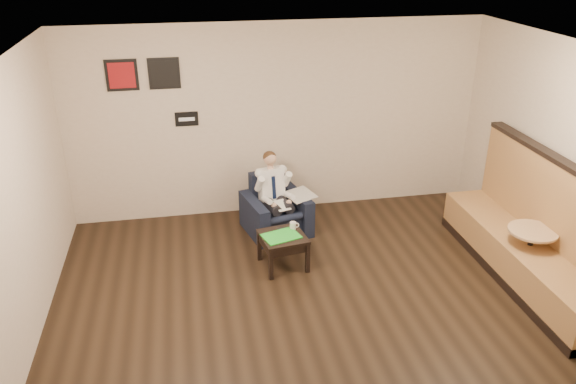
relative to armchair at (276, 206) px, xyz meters
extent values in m
plane|color=black|center=(0.17, -2.26, -0.40)|extent=(6.00, 6.00, 0.00)
cube|color=beige|center=(0.17, 0.74, 1.00)|extent=(6.00, 0.02, 2.80)
cube|color=beige|center=(-2.83, -2.26, 1.00)|extent=(0.02, 6.00, 2.80)
cube|color=white|center=(0.17, -2.26, 2.40)|extent=(6.00, 6.00, 0.02)
cube|color=black|center=(-1.13, 0.73, 1.10)|extent=(0.32, 0.02, 0.20)
cube|color=maroon|center=(-1.93, 0.73, 1.75)|extent=(0.42, 0.03, 0.42)
cube|color=black|center=(-1.38, 0.73, 1.75)|extent=(0.42, 0.03, 0.42)
cube|color=black|center=(0.00, 0.00, 0.00)|extent=(0.98, 0.98, 0.79)
cube|color=white|center=(0.04, -0.18, 0.09)|extent=(0.25, 0.30, 0.01)
cube|color=silver|center=(0.34, -0.01, 0.14)|extent=(0.45, 0.51, 0.01)
cube|color=black|center=(-0.07, -0.94, -0.17)|extent=(0.62, 0.62, 0.44)
cube|color=green|center=(-0.10, -0.96, 0.05)|extent=(0.51, 0.43, 0.01)
cylinder|color=white|center=(0.08, -0.79, 0.09)|extent=(0.09, 0.09, 0.09)
cube|color=black|center=(-0.05, -0.77, 0.05)|extent=(0.14, 0.07, 0.01)
cube|color=#9C6D3C|center=(2.76, -1.72, 0.35)|extent=(0.70, 2.92, 1.49)
cylinder|color=tan|center=(2.75, -1.82, -0.04)|extent=(0.57, 0.57, 0.70)
camera|label=1|loc=(-1.16, -6.95, 3.46)|focal=35.00mm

